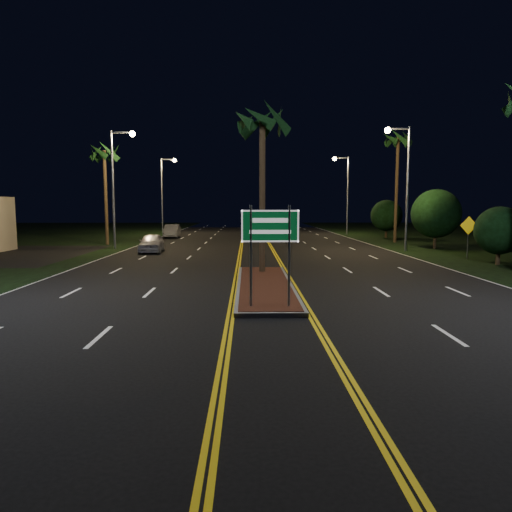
{
  "coord_description": "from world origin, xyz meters",
  "views": [
    {
      "loc": [
        -0.71,
        -11.4,
        3.32
      ],
      "look_at": [
        -0.46,
        1.54,
        1.9
      ],
      "focal_mm": 32.0,
      "sensor_mm": 36.0,
      "label": 1
    }
  ],
  "objects_px": {
    "warning_sign": "(468,231)",
    "shrub_mid": "(436,214)",
    "highway_sign": "(270,236)",
    "streetlight_right_far": "(345,186)",
    "median_island": "(265,285)",
    "car_near": "(151,241)",
    "streetlight_left_mid": "(118,175)",
    "palm_median": "(262,121)",
    "shrub_far": "(387,215)",
    "shrub_near": "(499,231)",
    "palm_right_far": "(398,141)",
    "palm_left_far": "(104,153)",
    "car_far": "(172,230)",
    "streetlight_left_far": "(165,186)",
    "streetlight_right_mid": "(403,174)"
  },
  "relations": [
    {
      "from": "warning_sign",
      "to": "shrub_mid",
      "type": "bearing_deg",
      "value": 76.08
    },
    {
      "from": "highway_sign",
      "to": "streetlight_right_far",
      "type": "height_order",
      "value": "streetlight_right_far"
    },
    {
      "from": "median_island",
      "to": "streetlight_right_far",
      "type": "bearing_deg",
      "value": 73.13
    },
    {
      "from": "streetlight_right_far",
      "to": "car_near",
      "type": "distance_m",
      "value": 27.83
    },
    {
      "from": "median_island",
      "to": "streetlight_left_mid",
      "type": "height_order",
      "value": "streetlight_left_mid"
    },
    {
      "from": "highway_sign",
      "to": "palm_median",
      "type": "relative_size",
      "value": 0.39
    },
    {
      "from": "streetlight_right_far",
      "to": "shrub_far",
      "type": "distance_m",
      "value": 7.56
    },
    {
      "from": "shrub_far",
      "to": "warning_sign",
      "type": "bearing_deg",
      "value": -92.36
    },
    {
      "from": "shrub_near",
      "to": "warning_sign",
      "type": "relative_size",
      "value": 1.23
    },
    {
      "from": "streetlight_left_mid",
      "to": "car_near",
      "type": "relative_size",
      "value": 1.89
    },
    {
      "from": "palm_median",
      "to": "shrub_far",
      "type": "bearing_deg",
      "value": 61.58
    },
    {
      "from": "shrub_near",
      "to": "streetlight_right_far",
      "type": "bearing_deg",
      "value": 95.89
    },
    {
      "from": "palm_right_far",
      "to": "warning_sign",
      "type": "xyz_separation_m",
      "value": [
        0.2,
        -13.41,
        -7.38
      ]
    },
    {
      "from": "streetlight_left_mid",
      "to": "streetlight_right_far",
      "type": "distance_m",
      "value": 27.83
    },
    {
      "from": "streetlight_left_mid",
      "to": "shrub_mid",
      "type": "xyz_separation_m",
      "value": [
        24.61,
        0.0,
        -2.93
      ]
    },
    {
      "from": "palm_right_far",
      "to": "palm_left_far",
      "type": "bearing_deg",
      "value": -175.53
    },
    {
      "from": "shrub_mid",
      "to": "car_far",
      "type": "bearing_deg",
      "value": 150.33
    },
    {
      "from": "streetlight_left_far",
      "to": "palm_left_far",
      "type": "xyz_separation_m",
      "value": [
        -2.19,
        -16.0,
        2.09
      ]
    },
    {
      "from": "streetlight_left_far",
      "to": "streetlight_right_mid",
      "type": "height_order",
      "value": "same"
    },
    {
      "from": "streetlight_right_mid",
      "to": "streetlight_left_far",
      "type": "bearing_deg",
      "value": 133.97
    },
    {
      "from": "car_far",
      "to": "warning_sign",
      "type": "xyz_separation_m",
      "value": [
        21.71,
        -20.34,
        0.97
      ]
    },
    {
      "from": "median_island",
      "to": "car_near",
      "type": "relative_size",
      "value": 2.15
    },
    {
      "from": "shrub_mid",
      "to": "shrub_far",
      "type": "distance_m",
      "value": 12.01
    },
    {
      "from": "shrub_far",
      "to": "palm_right_far",
      "type": "bearing_deg",
      "value": -99.46
    },
    {
      "from": "median_island",
      "to": "shrub_far",
      "type": "height_order",
      "value": "shrub_far"
    },
    {
      "from": "median_island",
      "to": "shrub_mid",
      "type": "height_order",
      "value": "shrub_mid"
    },
    {
      "from": "streetlight_left_far",
      "to": "shrub_far",
      "type": "relative_size",
      "value": 2.27
    },
    {
      "from": "highway_sign",
      "to": "streetlight_left_far",
      "type": "height_order",
      "value": "streetlight_left_far"
    },
    {
      "from": "palm_median",
      "to": "palm_right_far",
      "type": "bearing_deg",
      "value": 56.72
    },
    {
      "from": "median_island",
      "to": "shrub_near",
      "type": "height_order",
      "value": "shrub_near"
    },
    {
      "from": "streetlight_right_mid",
      "to": "car_near",
      "type": "distance_m",
      "value": 18.9
    },
    {
      "from": "highway_sign",
      "to": "streetlight_right_mid",
      "type": "height_order",
      "value": "streetlight_right_mid"
    },
    {
      "from": "streetlight_left_far",
      "to": "palm_right_far",
      "type": "bearing_deg",
      "value": -30.88
    },
    {
      "from": "median_island",
      "to": "palm_median",
      "type": "xyz_separation_m",
      "value": [
        0.0,
        3.5,
        7.19
      ]
    },
    {
      "from": "car_near",
      "to": "streetlight_left_mid",
      "type": "bearing_deg",
      "value": 135.8
    },
    {
      "from": "palm_median",
      "to": "streetlight_right_mid",
      "type": "bearing_deg",
      "value": 47.3
    },
    {
      "from": "highway_sign",
      "to": "shrub_far",
      "type": "height_order",
      "value": "shrub_far"
    },
    {
      "from": "streetlight_right_far",
      "to": "palm_right_far",
      "type": "xyz_separation_m",
      "value": [
        2.19,
        -12.0,
        3.49
      ]
    },
    {
      "from": "shrub_mid",
      "to": "palm_right_far",
      "type": "bearing_deg",
      "value": 101.31
    },
    {
      "from": "median_island",
      "to": "shrub_mid",
      "type": "xyz_separation_m",
      "value": [
        14.0,
        17.0,
        2.64
      ]
    },
    {
      "from": "median_island",
      "to": "palm_left_far",
      "type": "relative_size",
      "value": 1.16
    },
    {
      "from": "palm_median",
      "to": "shrub_near",
      "type": "relative_size",
      "value": 2.52
    },
    {
      "from": "shrub_mid",
      "to": "streetlight_right_far",
      "type": "bearing_deg",
      "value": 100.66
    },
    {
      "from": "streetlight_left_far",
      "to": "warning_sign",
      "type": "bearing_deg",
      "value": -49.26
    },
    {
      "from": "streetlight_right_far",
      "to": "shrub_near",
      "type": "distance_m",
      "value": 28.39
    },
    {
      "from": "streetlight_left_far",
      "to": "shrub_mid",
      "type": "bearing_deg",
      "value": -39.1
    },
    {
      "from": "streetlight_right_mid",
      "to": "shrub_mid",
      "type": "bearing_deg",
      "value": 30.56
    },
    {
      "from": "median_island",
      "to": "streetlight_left_far",
      "type": "distance_m",
      "value": 38.89
    },
    {
      "from": "car_far",
      "to": "warning_sign",
      "type": "distance_m",
      "value": 29.77
    },
    {
      "from": "streetlight_right_mid",
      "to": "palm_right_far",
      "type": "bearing_deg",
      "value": 74.71
    }
  ]
}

